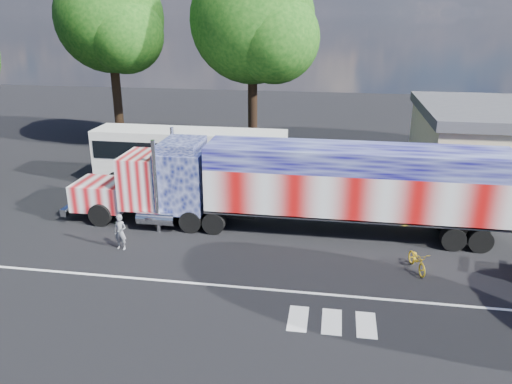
% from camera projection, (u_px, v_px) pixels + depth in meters
% --- Properties ---
extents(ground, '(100.00, 100.00, 0.00)m').
position_uv_depth(ground, '(245.00, 253.00, 22.77)').
color(ground, black).
extents(lane_markings, '(30.00, 2.67, 0.01)m').
position_uv_depth(lane_markings, '(272.00, 300.00, 19.01)').
color(lane_markings, silver).
rests_on(lane_markings, ground).
extents(semi_truck, '(22.04, 3.48, 4.70)m').
position_uv_depth(semi_truck, '(298.00, 184.00, 24.50)').
color(semi_truck, black).
rests_on(semi_truck, ground).
extents(coach_bus, '(12.04, 2.80, 3.50)m').
position_uv_depth(coach_bus, '(190.00, 157.00, 31.32)').
color(coach_bus, silver).
rests_on(coach_bus, ground).
extents(woman, '(0.67, 0.50, 1.69)m').
position_uv_depth(woman, '(120.00, 232.00, 22.91)').
color(woman, slate).
rests_on(woman, ground).
extents(bicycle, '(1.03, 1.88, 0.94)m').
position_uv_depth(bicycle, '(417.00, 260.00, 21.11)').
color(bicycle, gold).
rests_on(bicycle, ground).
extents(tree_n_mid, '(9.25, 8.81, 14.24)m').
position_uv_depth(tree_n_mid, '(254.00, 21.00, 35.04)').
color(tree_n_mid, black).
rests_on(tree_n_mid, ground).
extents(tree_nw_a, '(8.51, 8.11, 14.03)m').
position_uv_depth(tree_nw_a, '(111.00, 19.00, 37.43)').
color(tree_nw_a, black).
rests_on(tree_nw_a, ground).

